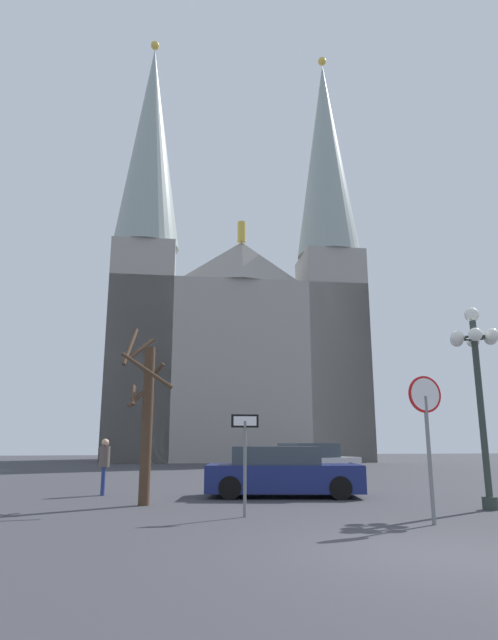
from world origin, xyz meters
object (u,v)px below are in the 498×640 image
(cathedral, at_px, (236,324))
(parked_car_far_navy, at_px, (282,473))
(stop_sign, at_px, (427,419))
(street_lamp, at_px, (477,369))
(parked_car_near_silver, at_px, (312,461))
(pedestrian_walking, at_px, (104,461))
(one_way_arrow_sign, at_px, (245,450))
(bare_tree, at_px, (146,414))

(cathedral, distance_m, parked_car_far_navy, 31.74)
(stop_sign, xyz_separation_m, street_lamp, (2.52, 1.88, 1.34))
(stop_sign, xyz_separation_m, parked_car_near_silver, (1.97, 14.16, -1.32))
(cathedral, height_order, pedestrian_walking, cathedral)
(cathedral, distance_m, one_way_arrow_sign, 35.50)
(parked_car_far_navy, bearing_deg, one_way_arrow_sign, -114.74)
(parked_car_far_navy, bearing_deg, stop_sign, -74.48)
(stop_sign, height_order, street_lamp, street_lamp)
(one_way_arrow_sign, height_order, pedestrian_walking, one_way_arrow_sign)
(stop_sign, relative_size, one_way_arrow_sign, 1.33)
(stop_sign, bearing_deg, parked_car_near_silver, 82.09)
(cathedral, relative_size, parked_car_near_silver, 8.27)
(cathedral, height_order, bare_tree, cathedral)
(cathedral, xyz_separation_m, parked_car_near_silver, (0.09, -21.11, -11.08))
(one_way_arrow_sign, relative_size, bare_tree, 0.46)
(one_way_arrow_sign, xyz_separation_m, street_lamp, (5.95, 0.13, 1.96))
(bare_tree, xyz_separation_m, parked_car_far_navy, (4.02, 1.39, -1.59))
(one_way_arrow_sign, distance_m, parked_car_near_silver, 13.56)
(parked_car_near_silver, bearing_deg, bare_tree, -127.65)
(parked_car_near_silver, distance_m, pedestrian_walking, 11.22)
(one_way_arrow_sign, height_order, street_lamp, street_lamp)
(one_way_arrow_sign, height_order, parked_car_near_silver, one_way_arrow_sign)
(parked_car_near_silver, height_order, pedestrian_walking, pedestrian_walking)
(stop_sign, bearing_deg, bare_tree, 142.28)
(stop_sign, height_order, one_way_arrow_sign, stop_sign)
(street_lamp, bearing_deg, pedestrian_walking, 150.41)
(one_way_arrow_sign, bearing_deg, pedestrian_walking, 121.84)
(cathedral, distance_m, parked_car_near_silver, 23.84)
(one_way_arrow_sign, height_order, bare_tree, bare_tree)
(cathedral, xyz_separation_m, parked_car_far_navy, (-3.47, -29.54, -11.10))
(pedestrian_walking, bearing_deg, parked_car_far_navy, -15.43)
(cathedral, relative_size, parked_car_far_navy, 7.97)
(stop_sign, relative_size, parked_car_near_silver, 0.63)
(bare_tree, xyz_separation_m, parked_car_near_silver, (7.58, 9.82, -1.57))
(one_way_arrow_sign, xyz_separation_m, parked_car_near_silver, (5.40, 12.42, -0.70))
(stop_sign, relative_size, bare_tree, 0.62)
(parked_car_near_silver, relative_size, parked_car_far_navy, 0.96)
(bare_tree, xyz_separation_m, pedestrian_walking, (-1.19, 2.83, -1.27))
(bare_tree, relative_size, parked_car_far_navy, 0.98)
(one_way_arrow_sign, xyz_separation_m, pedestrian_walking, (-3.37, 5.43, -0.40))
(cathedral, bearing_deg, parked_car_far_navy, -96.70)
(one_way_arrow_sign, bearing_deg, stop_sign, -26.95)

